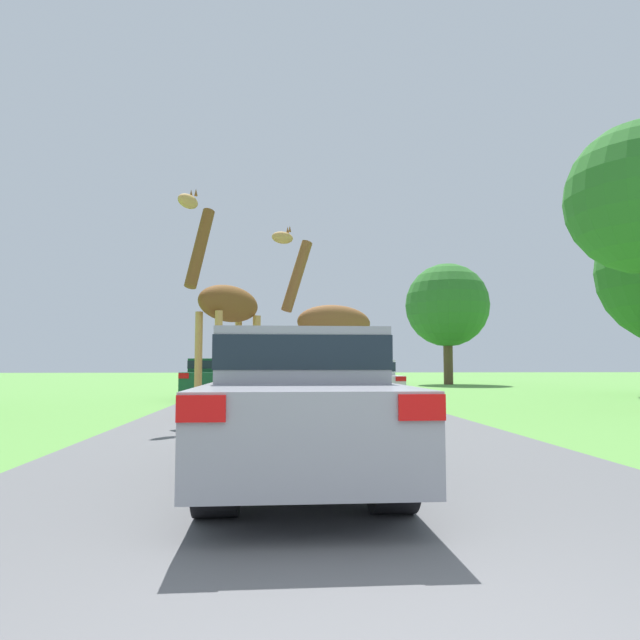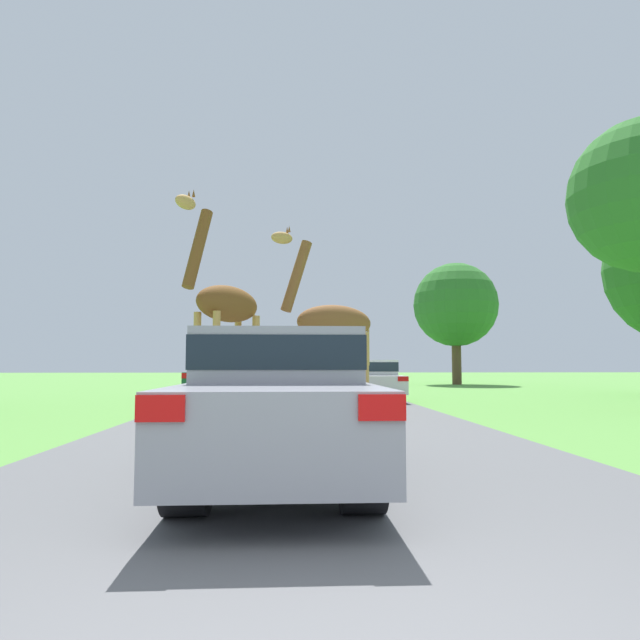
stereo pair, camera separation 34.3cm
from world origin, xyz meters
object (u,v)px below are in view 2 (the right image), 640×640
at_px(giraffe_companion, 225,308).
at_px(car_verge_right, 369,379).
at_px(giraffe_near_road, 331,324).
at_px(car_queue_left, 264,372).
at_px(car_lead_maroon, 279,400).
at_px(tree_centre_back, 456,305).
at_px(car_far_ahead, 313,374).
at_px(car_queue_right, 219,377).

height_order(giraffe_companion, car_verge_right, giraffe_companion).
relative_size(giraffe_near_road, car_queue_left, 1.07).
xyz_separation_m(car_lead_maroon, tree_centre_back, (9.88, 26.96, 3.85)).
bearing_deg(car_lead_maroon, car_verge_right, 77.94).
xyz_separation_m(giraffe_near_road, tree_centre_back, (8.73, 18.52, 2.45)).
distance_m(giraffe_near_road, car_far_ahead, 11.57).
relative_size(giraffe_near_road, car_lead_maroon, 0.99).
distance_m(car_queue_right, car_queue_left, 10.48).
height_order(giraffe_companion, tree_centre_back, tree_centre_back).
relative_size(car_verge_right, tree_centre_back, 0.57).
bearing_deg(car_queue_right, car_verge_right, -12.51).
bearing_deg(giraffe_near_road, car_verge_right, -42.94).
bearing_deg(giraffe_companion, giraffe_near_road, -117.28).
bearing_deg(car_verge_right, giraffe_companion, -125.04).
xyz_separation_m(car_queue_left, car_far_ahead, (2.40, -4.50, -0.02)).
bearing_deg(giraffe_companion, car_verge_right, -92.15).
bearing_deg(car_far_ahead, car_lead_maroon, -93.37).
relative_size(giraffe_near_road, car_far_ahead, 0.99).
bearing_deg(car_lead_maroon, car_queue_left, 92.87).
bearing_deg(car_queue_right, car_queue_left, 83.96).
xyz_separation_m(giraffe_near_road, car_queue_left, (-2.38, 15.98, -1.43)).
bearing_deg(giraffe_near_road, car_queue_left, -14.62).
xyz_separation_m(car_lead_maroon, car_far_ahead, (1.17, 19.92, -0.05)).
relative_size(car_queue_left, car_verge_right, 1.06).
xyz_separation_m(car_lead_maroon, car_queue_right, (-2.33, 14.00, -0.08)).
height_order(giraffe_companion, car_queue_left, giraffe_companion).
xyz_separation_m(giraffe_near_road, car_verge_right, (1.60, 4.42, -1.50)).
relative_size(giraffe_companion, car_verge_right, 1.20).
relative_size(giraffe_near_road, car_queue_right, 1.03).
relative_size(car_lead_maroon, tree_centre_back, 0.65).
bearing_deg(giraffe_near_road, car_queue_right, 9.01).
bearing_deg(car_queue_right, car_far_ahead, 59.43).
xyz_separation_m(giraffe_near_road, car_far_ahead, (0.02, 11.48, -1.45)).
bearing_deg(giraffe_near_road, car_far_ahead, -23.18).
bearing_deg(car_queue_left, car_far_ahead, -61.95).
xyz_separation_m(giraffe_companion, car_queue_left, (0.14, 17.42, -1.66)).
height_order(car_queue_right, car_far_ahead, car_far_ahead).
xyz_separation_m(car_queue_right, car_queue_left, (1.10, 10.43, 0.05)).
distance_m(car_verge_right, tree_centre_back, 16.28).
height_order(car_far_ahead, tree_centre_back, tree_centre_back).
height_order(car_queue_right, tree_centre_back, tree_centre_back).
xyz_separation_m(car_lead_maroon, car_queue_left, (-1.22, 24.42, -0.03)).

